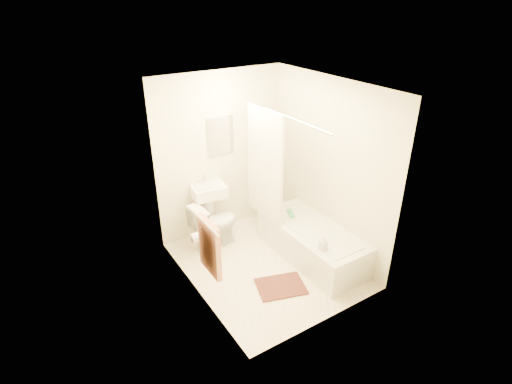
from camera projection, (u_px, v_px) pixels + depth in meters
floor at (266, 265)px, 5.41m from camera, size 2.40×2.40×0.00m
ceiling at (268, 86)px, 4.33m from camera, size 2.40×2.40×0.00m
wall_back at (221, 155)px, 5.77m from camera, size 2.00×0.02×2.40m
wall_left at (192, 206)px, 4.39m from camera, size 0.02×2.40×2.40m
wall_right at (329, 168)px, 5.35m from camera, size 0.02×2.40×2.40m
mirror at (221, 135)px, 5.62m from camera, size 0.40×0.03×0.55m
curtain_rod at (284, 116)px, 4.73m from camera, size 0.03×1.70×0.03m
shower_curtain at (265, 165)px, 5.38m from camera, size 0.04×0.80×1.55m
towel_bar at (205, 223)px, 4.27m from camera, size 0.02×0.60×0.02m
towel at (210, 247)px, 4.42m from camera, size 0.06×0.45×0.66m
toilet_paper at (196, 238)px, 4.74m from camera, size 0.11×0.12×0.12m
toilet at (215, 224)px, 5.69m from camera, size 0.75×0.49×0.69m
sink at (209, 209)px, 5.86m from camera, size 0.51×0.43×0.93m
bathtub at (312, 242)px, 5.48m from camera, size 0.71×1.63×0.46m
bath_mat at (281, 286)px, 5.00m from camera, size 0.70×0.60×0.02m
soap_bottle at (323, 243)px, 4.89m from camera, size 0.10×0.10×0.19m
scrub_brush at (291, 214)px, 5.69m from camera, size 0.15×0.23×0.04m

